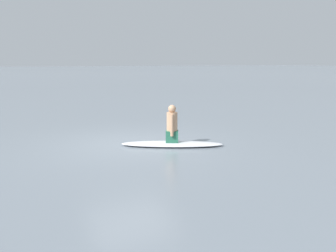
{
  "coord_description": "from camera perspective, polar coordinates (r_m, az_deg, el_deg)",
  "views": [
    {
      "loc": [
        9.23,
        -3.63,
        2.3
      ],
      "look_at": [
        1.15,
        0.63,
        0.65
      ],
      "focal_mm": 37.86,
      "sensor_mm": 36.0,
      "label": 1
    }
  ],
  "objects": [
    {
      "name": "ground_plane",
      "position": [
        10.18,
        -6.16,
        -2.89
      ],
      "size": [
        400.0,
        400.0,
        0.0
      ],
      "primitive_type": "plane",
      "color": "gray"
    },
    {
      "name": "person_paddler",
      "position": [
        9.75,
        0.65,
        0.11
      ],
      "size": [
        0.43,
        0.43,
        1.04
      ],
      "rotation": [
        0.0,
        0.0,
        -2.08
      ],
      "color": "#26664C",
      "rests_on": "surfboard"
    },
    {
      "name": "surfboard",
      "position": [
        9.86,
        0.65,
        -2.91
      ],
      "size": [
        1.95,
        2.79,
        0.12
      ],
      "primitive_type": "ellipsoid",
      "rotation": [
        0.0,
        0.0,
        -2.08
      ],
      "color": "white",
      "rests_on": "ground"
    }
  ]
}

